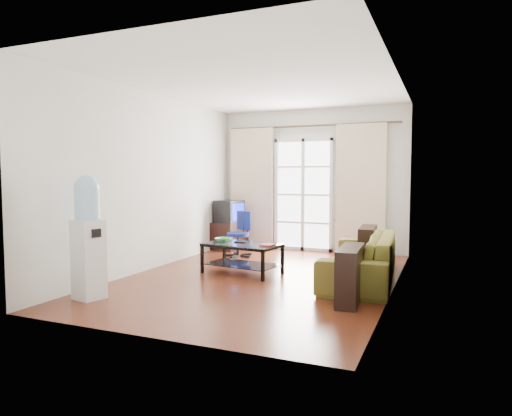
{
  "coord_description": "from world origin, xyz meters",
  "views": [
    {
      "loc": [
        2.38,
        -5.89,
        1.43
      ],
      "look_at": [
        -0.22,
        0.35,
        0.96
      ],
      "focal_mm": 32.0,
      "sensor_mm": 36.0,
      "label": 1
    }
  ],
  "objects": [
    {
      "name": "coffee_table",
      "position": [
        -0.36,
        0.16,
        0.29
      ],
      "size": [
        1.18,
        0.79,
        0.45
      ],
      "rotation": [
        0.0,
        0.0,
        -0.15
      ],
      "color": "silver",
      "rests_on": "floor"
    },
    {
      "name": "curtain_rod",
      "position": [
        0.0,
        2.5,
        2.38
      ],
      "size": [
        3.3,
        0.04,
        0.04
      ],
      "primitive_type": "cylinder",
      "rotation": [
        0.0,
        1.57,
        0.0
      ],
      "color": "#4C3F2D",
      "rests_on": "wall_back"
    },
    {
      "name": "task_chair",
      "position": [
        -1.0,
        1.43,
        0.24
      ],
      "size": [
        0.69,
        0.69,
        0.8
      ],
      "rotation": [
        0.0,
        0.0,
        -0.3
      ],
      "color": "black",
      "rests_on": "floor"
    },
    {
      "name": "crt_tv",
      "position": [
        -1.53,
        2.08,
        0.75
      ],
      "size": [
        0.54,
        0.54,
        0.43
      ],
      "rotation": [
        0.0,
        0.0,
        -0.19
      ],
      "color": "black",
      "rests_on": "tv_stand"
    },
    {
      "name": "wall_left",
      "position": [
        -1.8,
        0.0,
        1.35
      ],
      "size": [
        0.02,
        5.2,
        2.7
      ],
      "primitive_type": "cube",
      "color": "silver",
      "rests_on": "floor"
    },
    {
      "name": "book",
      "position": [
        -0.03,
        0.12,
        0.46
      ],
      "size": [
        0.18,
        0.24,
        0.02
      ],
      "primitive_type": "imported",
      "rotation": [
        0.0,
        0.0,
        -0.01
      ],
      "color": "#B51620",
      "rests_on": "coffee_table"
    },
    {
      "name": "wall_back",
      "position": [
        0.0,
        2.6,
        1.35
      ],
      "size": [
        3.6,
        0.02,
        2.7
      ],
      "primitive_type": "cube",
      "color": "silver",
      "rests_on": "floor"
    },
    {
      "name": "tv_stand",
      "position": [
        -1.53,
        2.15,
        0.27
      ],
      "size": [
        0.56,
        0.77,
        0.53
      ],
      "primitive_type": "cube",
      "rotation": [
        0.0,
        0.0,
        -0.11
      ],
      "color": "black",
      "rests_on": "floor"
    },
    {
      "name": "remote",
      "position": [
        -0.41,
        0.2,
        0.46
      ],
      "size": [
        0.18,
        0.06,
        0.02
      ],
      "primitive_type": "cube",
      "rotation": [
        0.0,
        0.0,
        -0.07
      ],
      "color": "black",
      "rests_on": "coffee_table"
    },
    {
      "name": "water_cooler",
      "position": [
        -1.44,
        -1.79,
        0.76
      ],
      "size": [
        0.35,
        0.35,
        1.44
      ],
      "rotation": [
        0.0,
        0.0,
        -0.21
      ],
      "color": "silver",
      "rests_on": "floor"
    },
    {
      "name": "radiator",
      "position": [
        0.8,
        2.5,
        0.33
      ],
      "size": [
        0.64,
        0.12,
        0.64
      ],
      "primitive_type": "cube",
      "color": "gray",
      "rests_on": "floor"
    },
    {
      "name": "curtain_left",
      "position": [
        -1.2,
        2.48,
        1.2
      ],
      "size": [
        0.9,
        0.07,
        2.35
      ],
      "primitive_type": "cube",
      "color": "beige",
      "rests_on": "curtain_rod"
    },
    {
      "name": "ceiling",
      "position": [
        0.0,
        0.0,
        2.7
      ],
      "size": [
        5.2,
        5.2,
        0.0
      ],
      "primitive_type": "plane",
      "rotation": [
        3.14,
        0.0,
        0.0
      ],
      "color": "white",
      "rests_on": "wall_back"
    },
    {
      "name": "wall_right",
      "position": [
        1.8,
        0.0,
        1.35
      ],
      "size": [
        0.02,
        5.2,
        2.7
      ],
      "primitive_type": "cube",
      "color": "silver",
      "rests_on": "floor"
    },
    {
      "name": "bowl",
      "position": [
        -0.69,
        0.21,
        0.48
      ],
      "size": [
        0.28,
        0.28,
        0.06
      ],
      "primitive_type": "imported",
      "rotation": [
        0.0,
        0.0,
        -0.07
      ],
      "color": "#2D7E43",
      "rests_on": "coffee_table"
    },
    {
      "name": "curtain_right",
      "position": [
        0.95,
        2.48,
        1.2
      ],
      "size": [
        0.9,
        0.07,
        2.35
      ],
      "primitive_type": "cube",
      "color": "beige",
      "rests_on": "curtain_rod"
    },
    {
      "name": "sofa",
      "position": [
        1.33,
        0.35,
        0.32
      ],
      "size": [
        2.3,
        1.14,
        0.64
      ],
      "primitive_type": "imported",
      "rotation": [
        0.0,
        0.0,
        -1.5
      ],
      "color": "brown",
      "rests_on": "floor"
    },
    {
      "name": "french_door",
      "position": [
        -0.15,
        2.54,
        1.07
      ],
      "size": [
        1.16,
        0.06,
        2.15
      ],
      "color": "white",
      "rests_on": "wall_back"
    },
    {
      "name": "wall_front",
      "position": [
        0.0,
        -2.6,
        1.35
      ],
      "size": [
        3.6,
        0.02,
        2.7
      ],
      "primitive_type": "cube",
      "color": "silver",
      "rests_on": "floor"
    },
    {
      "name": "floor",
      "position": [
        0.0,
        0.0,
        0.0
      ],
      "size": [
        5.2,
        5.2,
        0.0
      ],
      "primitive_type": "plane",
      "color": "maroon",
      "rests_on": "ground"
    }
  ]
}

